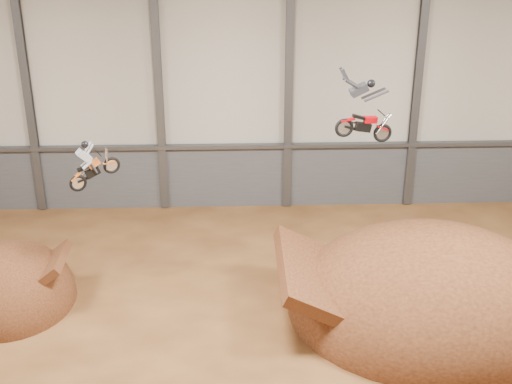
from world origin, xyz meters
TOP-DOWN VIEW (x-y plane):
  - floor at (0.00, 0.00)m, footprint 40.00×40.00m
  - back_wall at (0.00, 15.00)m, footprint 40.00×0.10m
  - lower_band_back at (0.00, 14.90)m, footprint 39.80×0.18m
  - steel_rail at (0.00, 14.75)m, footprint 39.80×0.35m
  - steel_column_1 at (-10.00, 14.80)m, footprint 0.40×0.36m
  - steel_column_2 at (-3.33, 14.80)m, footprint 0.40×0.36m
  - steel_column_3 at (3.33, 14.80)m, footprint 0.40×0.36m
  - steel_column_4 at (10.00, 14.80)m, footprint 0.40×0.36m
  - takeoff_ramp at (-9.02, 5.57)m, footprint 5.16×5.95m
  - landing_ramp at (8.61, 4.33)m, footprint 11.94×10.56m
  - fmx_rider_a at (-4.77, 4.67)m, footprint 2.69×1.84m
  - fmx_rider_b at (5.27, 4.44)m, footprint 3.55×1.38m

SIDE VIEW (x-z plane):
  - floor at x=0.00m, z-range 0.00..0.00m
  - takeoff_ramp at x=-9.02m, z-range -2.58..2.58m
  - landing_ramp at x=8.61m, z-range -3.44..3.44m
  - lower_band_back at x=0.00m, z-range 0.00..3.50m
  - steel_rail at x=0.00m, z-range 3.45..3.65m
  - fmx_rider_a at x=-4.77m, z-range 5.71..8.19m
  - back_wall at x=0.00m, z-range 0.00..14.00m
  - steel_column_1 at x=-10.00m, z-range 0.05..13.95m
  - steel_column_2 at x=-3.33m, z-range 0.05..13.95m
  - steel_column_3 at x=3.33m, z-range 0.05..13.95m
  - steel_column_4 at x=10.00m, z-range 0.05..13.95m
  - fmx_rider_b at x=5.27m, z-range 7.41..10.53m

